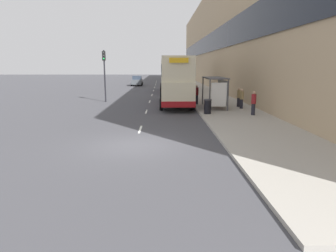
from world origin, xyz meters
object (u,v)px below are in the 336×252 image
bus_shelter (217,87)px  pedestrian_3 (242,98)px  pedestrian_2 (197,94)px  litter_bin (208,106)px  car_0 (137,81)px  pedestrian_1 (254,103)px  pedestrian_at_shelter (239,97)px  pedestrian_4 (213,92)px  double_decker_bus_ahead (170,75)px  traffic_light_far_kerb (104,67)px  double_decker_bus_near (175,80)px

bus_shelter → pedestrian_3: size_ratio=2.64×
pedestrian_2 → litter_bin: size_ratio=1.63×
car_0 → pedestrian_1: 35.55m
bus_shelter → pedestrian_at_shelter: size_ratio=2.63×
bus_shelter → pedestrian_4: bus_shelter is taller
car_0 → pedestrian_at_shelter: 31.45m
car_0 → pedestrian_3: size_ratio=2.52×
bus_shelter → litter_bin: (-1.22, -3.01, -1.21)m
double_decker_bus_ahead → traffic_light_far_kerb: (-6.83, -12.05, 1.10)m
double_decker_bus_ahead → pedestrian_2: 15.14m
bus_shelter → pedestrian_2: size_ratio=2.45×
double_decker_bus_near → pedestrian_2: size_ratio=6.24×
pedestrian_at_shelter → pedestrian_4: size_ratio=0.91×
pedestrian_2 → traffic_light_far_kerb: (-8.78, 2.92, 2.37)m
bus_shelter → traffic_light_far_kerb: 11.67m
traffic_light_far_kerb → pedestrian_1: bearing=-37.1°
pedestrian_at_shelter → pedestrian_2: 3.85m
pedestrian_1 → traffic_light_far_kerb: bearing=142.9°
pedestrian_3 → litter_bin: pedestrian_3 is taller
double_decker_bus_ahead → pedestrian_3: size_ratio=6.64×
pedestrian_1 → litter_bin: 3.22m
car_0 → double_decker_bus_near: bearing=101.9°
pedestrian_2 → pedestrian_3: 4.46m
pedestrian_1 → double_decker_bus_near: bearing=128.1°
pedestrian_1 → litter_bin: bearing=168.6°
pedestrian_1 → litter_bin: pedestrian_1 is taller
car_0 → litter_bin: 34.10m
car_0 → pedestrian_at_shelter: size_ratio=2.51×
pedestrian_3 → bus_shelter: bearing=169.1°
litter_bin → pedestrian_1: bearing=-11.4°
double_decker_bus_ahead → pedestrian_3: bearing=-73.6°
pedestrian_at_shelter → pedestrian_4: bearing=112.7°
pedestrian_at_shelter → pedestrian_4: (-1.55, 3.71, 0.08)m
pedestrian_at_shelter → traffic_light_far_kerb: traffic_light_far_kerb is taller
pedestrian_2 → pedestrian_4: bearing=45.3°
pedestrian_3 → traffic_light_far_kerb: 13.68m
car_0 → pedestrian_4: bearing=110.2°
double_decker_bus_ahead → pedestrian_at_shelter: (5.32, -16.83, -1.33)m
bus_shelter → litter_bin: bearing=-112.1°
double_decker_bus_near → pedestrian_1: (5.21, -6.64, -1.28)m
pedestrian_2 → litter_bin: (0.17, -5.60, -0.35)m
double_decker_bus_near → car_0: (-5.74, 27.18, -1.42)m
double_decker_bus_near → traffic_light_far_kerb: bearing=159.9°
pedestrian_3 → pedestrian_2: bearing=138.3°
double_decker_bus_near → pedestrian_2: bearing=-12.1°
double_decker_bus_ahead → pedestrian_4: 13.71m
double_decker_bus_near → pedestrian_1: bearing=-51.9°
car_0 → pedestrian_2: pedestrian_2 is taller
pedestrian_3 → litter_bin: bearing=-140.2°
car_0 → pedestrian_4: pedestrian_4 is taller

